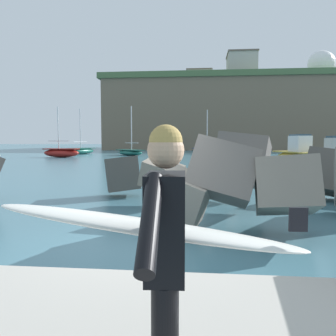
{
  "coord_description": "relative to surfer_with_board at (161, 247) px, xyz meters",
  "views": [
    {
      "loc": [
        1.1,
        -6.08,
        1.92
      ],
      "look_at": [
        0.45,
        0.5,
        1.4
      ],
      "focal_mm": 36.65,
      "sensor_mm": 36.0,
      "label": 1
    }
  ],
  "objects": [
    {
      "name": "boat_mid_centre",
      "position": [
        -9.27,
        42.8,
        -0.82
      ],
      "size": [
        4.81,
        4.75,
        6.49
      ],
      "color": "#1E6656",
      "rests_on": "ground"
    },
    {
      "name": "station_building_west",
      "position": [
        -0.57,
        90.29,
        17.0
      ],
      "size": [
        6.72,
        5.44,
        4.54
      ],
      "color": "beige",
      "rests_on": "headland_bluff"
    },
    {
      "name": "surfer_with_board",
      "position": [
        0.0,
        0.0,
        0.0
      ],
      "size": [
        2.11,
        1.19,
        1.78
      ],
      "color": "black",
      "rests_on": "walkway_path"
    },
    {
      "name": "boat_mid_right",
      "position": [
        -17.24,
        46.79,
        -0.76
      ],
      "size": [
        3.21,
        5.13,
        6.56
      ],
      "color": "#1E6656",
      "rests_on": "ground"
    },
    {
      "name": "station_building_central",
      "position": [
        8.8,
        76.38,
        17.28
      ],
      "size": [
        6.42,
        7.87,
        5.11
      ],
      "color": "#B2ADA3",
      "rests_on": "headland_bluff"
    },
    {
      "name": "ground_plane",
      "position": [
        -0.86,
        4.06,
        -1.28
      ],
      "size": [
        400.0,
        400.0,
        0.0
      ],
      "primitive_type": "plane",
      "color": "#42707F"
    },
    {
      "name": "boat_far_left",
      "position": [
        8.0,
        26.86,
        -0.5
      ],
      "size": [
        3.18,
        6.22,
        2.46
      ],
      "color": "#EAC64C",
      "rests_on": "ground"
    },
    {
      "name": "breakwater_jetty",
      "position": [
        3.14,
        6.78,
        -0.3
      ],
      "size": [
        30.66,
        8.82,
        2.43
      ],
      "color": "#3D3A38",
      "rests_on": "ground"
    },
    {
      "name": "headland_bluff",
      "position": [
        14.46,
        86.3,
        6.74
      ],
      "size": [
        71.63,
        37.48,
        16.0
      ],
      "color": "#756651",
      "rests_on": "ground"
    },
    {
      "name": "boat_near_centre",
      "position": [
        1.27,
        47.94,
        -0.76
      ],
      "size": [
        5.25,
        4.49,
        6.38
      ],
      "color": "navy",
      "rests_on": "ground"
    },
    {
      "name": "radar_dome",
      "position": [
        31.49,
        93.93,
        20.2
      ],
      "size": [
        6.95,
        6.95,
        9.72
      ],
      "color": "silver",
      "rests_on": "headland_bluff"
    },
    {
      "name": "boat_near_left",
      "position": [
        -16.2,
        36.79,
        -0.7
      ],
      "size": [
        4.29,
        1.92,
        5.93
      ],
      "color": "maroon",
      "rests_on": "ground"
    }
  ]
}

